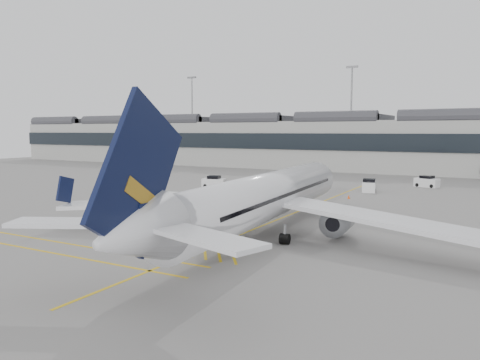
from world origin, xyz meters
The scene contains 18 objects.
ground centered at (0.00, 0.00, 0.00)m, with size 220.00×220.00×0.00m, color gray.
terminal centered at (0.00, 71.93, 6.14)m, with size 200.00×20.45×12.40m.
light_masts centered at (-1.67, 86.00, 14.49)m, with size 113.00×0.60×25.45m.
apron_markings centered at (10.00, 10.00, 0.01)m, with size 0.25×60.00×0.01m, color gold.
airliner_main centered at (11.93, -0.12, 3.24)m, with size 37.90×41.53×11.04m.
belt_loader centered at (6.20, 11.51, 0.55)m, with size 4.64×1.80×1.87m.
baggage_cart_a centered at (4.90, 10.47, 1.02)m, with size 2.14×1.92×1.90m.
baggage_cart_b centered at (5.20, 1.94, 0.96)m, with size 2.10×1.93×1.79m.
baggage_cart_c centered at (-3.99, 7.93, 0.95)m, with size 1.80×1.53×1.77m.
baggage_cart_d centered at (-6.80, 4.30, 0.96)m, with size 2.09×1.92×1.79m.
ramp_agent_a centered at (3.87, 7.30, 0.82)m, with size 0.60×0.39×1.64m, color orange.
ramp_agent_b centered at (1.27, 6.13, 0.95)m, with size 0.92×0.72×1.90m, color orange.
pushback_tug centered at (0.11, 3.07, 0.69)m, with size 3.20×2.62×1.55m.
safety_cone_nose centered at (12.14, 24.92, 0.26)m, with size 0.38×0.38×0.52m, color #F24C0A.
safety_cone_engine centered at (15.29, 9.25, 0.28)m, with size 0.40×0.40×0.56m, color #F24C0A.
service_van_left centered at (-9.80, 26.73, 0.83)m, with size 3.91×2.60×1.85m.
service_van_mid centered at (12.71, 33.46, 0.84)m, with size 2.50×3.92×1.87m.
service_van_right centered at (19.33, 43.59, 0.82)m, with size 3.93×2.84×1.82m.
Camera 1 is at (29.03, -35.00, 8.87)m, focal length 35.00 mm.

